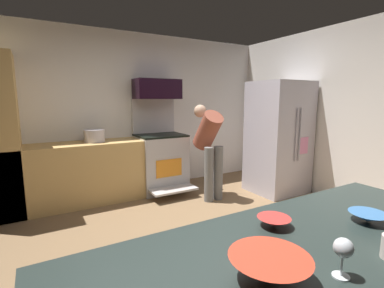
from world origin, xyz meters
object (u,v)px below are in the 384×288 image
(oven_range, at_px, (161,160))
(mixing_bowl_prep, at_px, (274,222))
(mixing_bowl_small, at_px, (269,268))
(microwave, at_px, (157,89))
(person_cook, at_px, (209,144))
(wine_glass_near, at_px, (343,250))
(refrigerator, at_px, (278,138))
(stock_pot, at_px, (94,136))
(mixing_bowl_large, at_px, (368,217))

(oven_range, xyz_separation_m, mixing_bowl_prep, (-0.81, -3.29, 0.41))
(mixing_bowl_small, bearing_deg, microwave, 72.81)
(person_cook, bearing_deg, wine_glass_near, -115.10)
(refrigerator, height_order, mixing_bowl_small, refrigerator)
(person_cook, bearing_deg, microwave, 121.14)
(microwave, height_order, wine_glass_near, microwave)
(person_cook, bearing_deg, stock_pot, 154.39)
(oven_range, xyz_separation_m, refrigerator, (1.66, -1.01, 0.39))
(refrigerator, distance_m, mixing_bowl_prep, 3.36)
(mixing_bowl_prep, bearing_deg, stock_pot, 94.06)
(person_cook, xyz_separation_m, mixing_bowl_prep, (-1.30, -2.57, 0.07))
(mixing_bowl_large, bearing_deg, oven_range, 84.31)
(microwave, distance_m, stock_pot, 1.26)
(refrigerator, bearing_deg, microwave, 146.42)
(microwave, height_order, person_cook, microwave)
(mixing_bowl_small, height_order, mixing_bowl_prep, mixing_bowl_small)
(mixing_bowl_small, bearing_deg, wine_glass_near, -25.66)
(mixing_bowl_small, bearing_deg, refrigerator, 42.65)
(mixing_bowl_small, bearing_deg, person_cook, 60.33)
(refrigerator, bearing_deg, oven_range, 148.69)
(microwave, relative_size, mixing_bowl_prep, 4.47)
(wine_glass_near, bearing_deg, refrigerator, 46.42)
(microwave, height_order, refrigerator, microwave)
(person_cook, xyz_separation_m, mixing_bowl_large, (-0.84, -2.77, 0.07))
(person_cook, relative_size, mixing_bowl_prep, 8.69)
(refrigerator, xyz_separation_m, wine_glass_near, (-2.56, -2.69, 0.10))
(oven_range, bearing_deg, person_cook, -55.74)
(mixing_bowl_small, distance_m, stock_pot, 3.60)
(mixing_bowl_large, bearing_deg, stock_pot, 101.20)
(mixing_bowl_large, height_order, mixing_bowl_prep, mixing_bowl_large)
(oven_range, height_order, microwave, microwave)
(microwave, height_order, mixing_bowl_large, microwave)
(oven_range, xyz_separation_m, mixing_bowl_small, (-1.14, -3.59, 0.43))
(oven_range, height_order, stock_pot, oven_range)
(microwave, xyz_separation_m, person_cook, (0.49, -0.82, -0.84))
(microwave, xyz_separation_m, mixing_bowl_large, (-0.35, -3.59, -0.76))
(oven_range, bearing_deg, mixing_bowl_large, -95.69)
(mixing_bowl_prep, relative_size, wine_glass_near, 1.12)
(microwave, relative_size, refrigerator, 0.41)
(refrigerator, bearing_deg, mixing_bowl_prep, -137.24)
(mixing_bowl_large, bearing_deg, wine_glass_near, -159.64)
(oven_range, height_order, person_cook, oven_range)
(microwave, bearing_deg, person_cook, -58.86)
(person_cook, relative_size, mixing_bowl_small, 5.00)
(mixing_bowl_small, xyz_separation_m, stock_pot, (0.09, 3.60, 0.05))
(oven_range, xyz_separation_m, stock_pot, (-1.04, 0.01, 0.48))
(refrigerator, xyz_separation_m, stock_pot, (-2.70, 1.02, 0.09))
(stock_pot, bearing_deg, oven_range, -0.67)
(mixing_bowl_small, xyz_separation_m, mixing_bowl_prep, (0.33, 0.29, -0.02))
(microwave, xyz_separation_m, refrigerator, (1.66, -1.10, -0.79))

